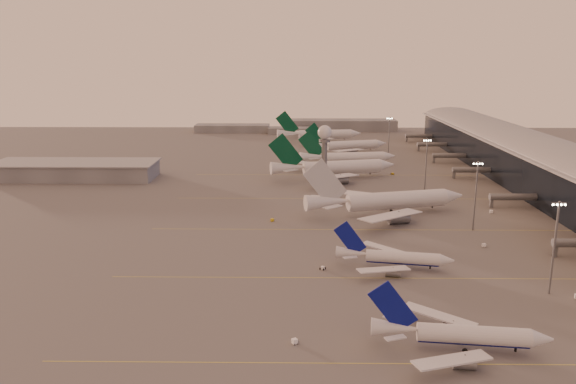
{
  "coord_description": "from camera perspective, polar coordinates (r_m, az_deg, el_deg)",
  "views": [
    {
      "loc": [
        -8.55,
        -137.2,
        60.52
      ],
      "look_at": [
        -11.35,
        78.1,
        8.19
      ],
      "focal_mm": 35.0,
      "sensor_mm": 36.0,
      "label": 1
    }
  ],
  "objects": [
    {
      "name": "distant_horizon",
      "position": [
        465.93,
        2.13,
        6.67
      ],
      "size": [
        165.0,
        37.5,
        9.0
      ],
      "color": "slate",
      "rests_on": "ground"
    },
    {
      "name": "gsv_truck_c",
      "position": [
        211.12,
        -1.53,
        -2.69
      ],
      "size": [
        4.87,
        5.38,
        2.17
      ],
      "color": "gold",
      "rests_on": "ground"
    },
    {
      "name": "ground",
      "position": [
        150.2,
        4.01,
        -10.14
      ],
      "size": [
        700.0,
        700.0,
        0.0
      ],
      "primitive_type": "plane",
      "color": "#575555",
      "rests_on": "ground"
    },
    {
      "name": "greentail_a",
      "position": [
        284.58,
        4.69,
        2.2
      ],
      "size": [
        64.85,
        51.79,
        23.94
      ],
      "color": "silver",
      "rests_on": "ground"
    },
    {
      "name": "gsv_catering_b",
      "position": [
        235.62,
        20.04,
        -1.48
      ],
      "size": [
        5.96,
        3.25,
        4.68
      ],
      "color": "white",
      "rests_on": "ground"
    },
    {
      "name": "taxiway_markings",
      "position": [
        206.1,
        11.52,
        -3.7
      ],
      "size": [
        180.0,
        185.25,
        0.02
      ],
      "color": "gold",
      "rests_on": "ground"
    },
    {
      "name": "widebody_white",
      "position": [
        222.79,
        10.0,
        -1.23
      ],
      "size": [
        65.3,
        51.7,
        23.41
      ],
      "color": "silver",
      "rests_on": "ground"
    },
    {
      "name": "mast_c",
      "position": [
        258.31,
        13.85,
        2.83
      ],
      "size": [
        3.6,
        0.56,
        25.0
      ],
      "color": "slate",
      "rests_on": "ground"
    },
    {
      "name": "gsv_truck_b",
      "position": [
        193.78,
        19.43,
        -4.96
      ],
      "size": [
        6.26,
        2.93,
        2.44
      ],
      "color": "white",
      "rests_on": "ground"
    },
    {
      "name": "mast_d",
      "position": [
        345.1,
        10.22,
        5.65
      ],
      "size": [
        3.6,
        0.56,
        25.0
      ],
      "color": "slate",
      "rests_on": "ground"
    },
    {
      "name": "narrowbody_near",
      "position": [
        126.95,
        17.07,
        -13.92
      ],
      "size": [
        38.2,
        30.34,
        14.94
      ],
      "color": "silver",
      "rests_on": "ground"
    },
    {
      "name": "gsv_truck_a",
      "position": [
        125.11,
        0.87,
        -14.64
      ],
      "size": [
        6.15,
        4.91,
        2.39
      ],
      "color": "white",
      "rests_on": "ground"
    },
    {
      "name": "greentail_b",
      "position": [
        318.96,
        6.13,
        3.3
      ],
      "size": [
        55.74,
        44.72,
        20.32
      ],
      "color": "silver",
      "rests_on": "ground"
    },
    {
      "name": "gsv_tug_hangar",
      "position": [
        298.78,
        10.58,
        1.83
      ],
      "size": [
        3.77,
        2.98,
        0.94
      ],
      "color": "gold",
      "rests_on": "ground"
    },
    {
      "name": "hangar",
      "position": [
        304.01,
        -20.79,
        2.11
      ],
      "size": [
        82.0,
        27.0,
        8.5
      ],
      "color": "slate",
      "rests_on": "ground"
    },
    {
      "name": "mast_a",
      "position": [
        159.51,
        25.46,
        -4.77
      ],
      "size": [
        3.6,
        0.56,
        25.0
      ],
      "color": "slate",
      "rests_on": "ground"
    },
    {
      "name": "greentail_d",
      "position": [
        408.3,
        3.22,
        5.68
      ],
      "size": [
        62.12,
        49.86,
        22.64
      ],
      "color": "silver",
      "rests_on": "ground"
    },
    {
      "name": "greentail_c",
      "position": [
        363.41,
        6.02,
        4.56
      ],
      "size": [
        53.84,
        42.89,
        20.05
      ],
      "color": "silver",
      "rests_on": "ground"
    },
    {
      "name": "gsv_tug_far",
      "position": [
        246.92,
        4.67,
        -0.45
      ],
      "size": [
        3.56,
        4.19,
        1.03
      ],
      "color": "white",
      "rests_on": "ground"
    },
    {
      "name": "mast_b",
      "position": [
        207.77,
        18.53,
        -0.07
      ],
      "size": [
        3.6,
        0.56,
        25.0
      ],
      "color": "slate",
      "rests_on": "ground"
    },
    {
      "name": "gsv_tug_mid",
      "position": [
        164.93,
        3.55,
        -7.72
      ],
      "size": [
        3.68,
        3.35,
        0.9
      ],
      "color": "white",
      "rests_on": "ground"
    },
    {
      "name": "narrowbody_mid",
      "position": [
        167.8,
        10.71,
        -6.72
      ],
      "size": [
        34.68,
        27.45,
        13.64
      ],
      "color": "silver",
      "rests_on": "ground"
    },
    {
      "name": "radar_tower",
      "position": [
        260.58,
        3.73,
        4.9
      ],
      "size": [
        6.4,
        6.4,
        31.1
      ],
      "color": "slate",
      "rests_on": "ground"
    },
    {
      "name": "terminal",
      "position": [
        277.87,
        25.52,
        1.95
      ],
      "size": [
        57.0,
        362.0,
        23.04
      ],
      "color": "black",
      "rests_on": "ground"
    }
  ]
}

